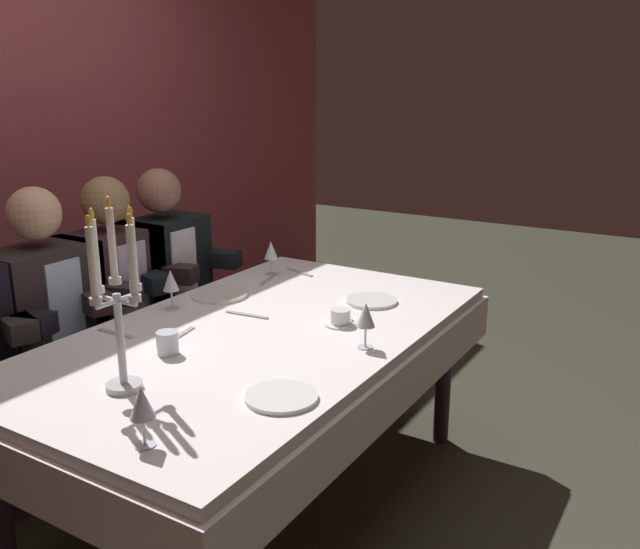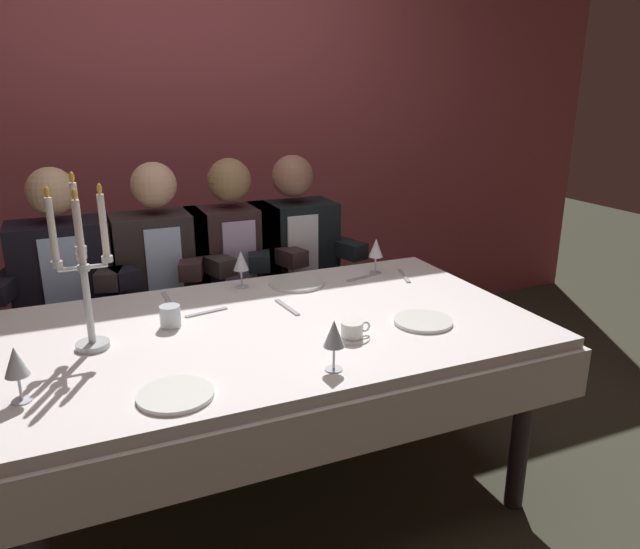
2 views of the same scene
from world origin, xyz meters
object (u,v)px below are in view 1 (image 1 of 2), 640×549
at_px(candelabra, 117,301).
at_px(wine_glass_3, 171,282).
at_px(dinner_plate_0, 281,397).
at_px(seated_diner_2, 112,288).
at_px(seated_diner_1, 44,310).
at_px(dinner_plate_1, 220,295).
at_px(wine_glass_2, 142,404).
at_px(water_tumbler_0, 168,343).
at_px(dinner_plate_2, 371,301).
at_px(seated_diner_3, 163,271).
at_px(wine_glass_1, 271,251).
at_px(wine_glass_0, 366,316).
at_px(coffee_cup_0, 341,318).
at_px(dining_table, 259,359).

relative_size(candelabra, wine_glass_3, 3.56).
bearing_deg(dinner_plate_0, seated_diner_2, 67.93).
bearing_deg(seated_diner_1, dinner_plate_1, -44.80).
relative_size(dinner_plate_0, seated_diner_2, 0.17).
height_order(dinner_plate_0, wine_glass_2, wine_glass_2).
bearing_deg(wine_glass_2, water_tumbler_0, 38.22).
height_order(dinner_plate_2, seated_diner_3, seated_diner_3).
bearing_deg(candelabra, wine_glass_3, 32.45).
height_order(candelabra, wine_glass_2, candelabra).
distance_m(wine_glass_1, seated_diner_2, 0.74).
distance_m(dinner_plate_0, wine_glass_2, 0.44).
relative_size(wine_glass_0, wine_glass_3, 1.00).
bearing_deg(seated_diner_1, water_tumbler_0, -96.43).
xyz_separation_m(dinner_plate_0, dinner_plate_2, (0.94, 0.19, 0.00)).
relative_size(wine_glass_0, seated_diner_1, 0.13).
relative_size(dinner_plate_0, coffee_cup_0, 1.64).
bearing_deg(seated_diner_2, seated_diner_3, 0.00).
height_order(wine_glass_3, coffee_cup_0, wine_glass_3).
distance_m(dinner_plate_0, seated_diner_1, 1.30).
distance_m(dinner_plate_2, wine_glass_3, 0.83).
relative_size(water_tumbler_0, seated_diner_2, 0.06).
bearing_deg(wine_glass_3, seated_diner_3, 47.47).
relative_size(dinner_plate_0, wine_glass_0, 1.32).
height_order(candelabra, wine_glass_3, candelabra).
bearing_deg(candelabra, coffee_cup_0, -18.51).
relative_size(wine_glass_0, wine_glass_1, 1.00).
height_order(dinner_plate_2, wine_glass_2, wine_glass_2).
distance_m(dining_table, water_tumbler_0, 0.40).
bearing_deg(water_tumbler_0, candelabra, -163.39).
height_order(water_tumbler_0, seated_diner_2, seated_diner_2).
relative_size(dinner_plate_1, wine_glass_2, 1.48).
distance_m(dinner_plate_1, coffee_cup_0, 0.62).
distance_m(wine_glass_0, wine_glass_2, 0.89).
distance_m(dining_table, candelabra, 0.73).
height_order(wine_glass_0, wine_glass_2, same).
height_order(dining_table, wine_glass_2, wine_glass_2).
height_order(wine_glass_1, water_tumbler_0, wine_glass_1).
relative_size(dinner_plate_1, seated_diner_3, 0.20).
distance_m(dining_table, wine_glass_1, 0.78).
bearing_deg(water_tumbler_0, seated_diner_2, 59.98).
height_order(dinner_plate_2, wine_glass_3, wine_glass_3).
bearing_deg(coffee_cup_0, seated_diner_3, 79.30).
bearing_deg(dining_table, wine_glass_0, -83.03).
relative_size(wine_glass_3, seated_diner_1, 0.13).
bearing_deg(dining_table, dinner_plate_1, 57.54).
bearing_deg(wine_glass_1, dinner_plate_1, -179.08).
bearing_deg(dinner_plate_0, coffee_cup_0, 14.49).
xyz_separation_m(seated_diner_1, seated_diner_3, (0.68, 0.00, 0.00)).
relative_size(dinner_plate_1, wine_glass_1, 1.48).
bearing_deg(water_tumbler_0, dining_table, -19.40).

